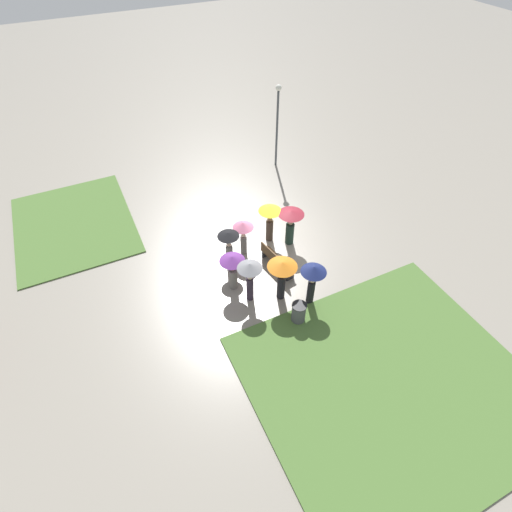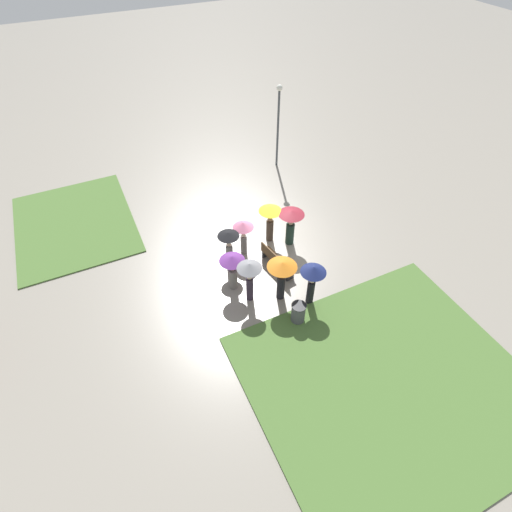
{
  "view_description": "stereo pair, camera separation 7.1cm",
  "coord_description": "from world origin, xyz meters",
  "px_view_note": "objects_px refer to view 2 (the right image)",
  "views": [
    {
      "loc": [
        -11.87,
        7.06,
        12.59
      ],
      "look_at": [
        -0.95,
        1.82,
        0.72
      ],
      "focal_mm": 28.0,
      "sensor_mm": 36.0,
      "label": 1
    },
    {
      "loc": [
        -11.9,
        6.99,
        12.59
      ],
      "look_at": [
        -0.95,
        1.82,
        0.72
      ],
      "focal_mm": 28.0,
      "sensor_mm": 36.0,
      "label": 2
    }
  ],
  "objects_px": {
    "trash_bin": "(298,313)",
    "crowd_person_maroon": "(291,221)",
    "lamp_post": "(278,116)",
    "crowd_person_yellow": "(270,215)",
    "crowd_person_pink": "(243,230)",
    "crowd_person_navy": "(313,276)",
    "park_bench": "(277,260)",
    "crowd_person_purple": "(232,266)",
    "crowd_person_grey": "(249,273)",
    "crowd_person_orange": "(282,271)",
    "crowd_person_black": "(229,243)"
  },
  "relations": [
    {
      "from": "park_bench",
      "to": "crowd_person_maroon",
      "type": "height_order",
      "value": "crowd_person_maroon"
    },
    {
      "from": "crowd_person_pink",
      "to": "crowd_person_black",
      "type": "height_order",
      "value": "crowd_person_black"
    },
    {
      "from": "crowd_person_maroon",
      "to": "crowd_person_pink",
      "type": "bearing_deg",
      "value": -28.86
    },
    {
      "from": "park_bench",
      "to": "crowd_person_navy",
      "type": "height_order",
      "value": "crowd_person_navy"
    },
    {
      "from": "crowd_person_yellow",
      "to": "crowd_person_purple",
      "type": "relative_size",
      "value": 1.09
    },
    {
      "from": "park_bench",
      "to": "crowd_person_black",
      "type": "relative_size",
      "value": 1.06
    },
    {
      "from": "crowd_person_yellow",
      "to": "crowd_person_navy",
      "type": "bearing_deg",
      "value": -78.14
    },
    {
      "from": "trash_bin",
      "to": "crowd_person_pink",
      "type": "relative_size",
      "value": 0.51
    },
    {
      "from": "crowd_person_pink",
      "to": "crowd_person_maroon",
      "type": "height_order",
      "value": "crowd_person_maroon"
    },
    {
      "from": "trash_bin",
      "to": "crowd_person_yellow",
      "type": "xyz_separation_m",
      "value": [
        4.66,
        -1.13,
        0.97
      ]
    },
    {
      "from": "crowd_person_maroon",
      "to": "crowd_person_grey",
      "type": "distance_m",
      "value": 3.81
    },
    {
      "from": "crowd_person_black",
      "to": "crowd_person_grey",
      "type": "xyz_separation_m",
      "value": [
        -2.11,
        0.01,
        0.2
      ]
    },
    {
      "from": "crowd_person_yellow",
      "to": "crowd_person_navy",
      "type": "distance_m",
      "value": 4.06
    },
    {
      "from": "crowd_person_purple",
      "to": "lamp_post",
      "type": "bearing_deg",
      "value": -116.66
    },
    {
      "from": "park_bench",
      "to": "crowd_person_orange",
      "type": "xyz_separation_m",
      "value": [
        -1.51,
        0.6,
        1.02
      ]
    },
    {
      "from": "trash_bin",
      "to": "crowd_person_grey",
      "type": "relative_size",
      "value": 0.45
    },
    {
      "from": "park_bench",
      "to": "crowd_person_navy",
      "type": "relative_size",
      "value": 0.98
    },
    {
      "from": "lamp_post",
      "to": "crowd_person_yellow",
      "type": "bearing_deg",
      "value": 149.74
    },
    {
      "from": "crowd_person_yellow",
      "to": "crowd_person_orange",
      "type": "relative_size",
      "value": 0.97
    },
    {
      "from": "crowd_person_pink",
      "to": "crowd_person_navy",
      "type": "xyz_separation_m",
      "value": [
        -3.73,
        -1.21,
        0.18
      ]
    },
    {
      "from": "park_bench",
      "to": "lamp_post",
      "type": "bearing_deg",
      "value": -37.28
    },
    {
      "from": "crowd_person_purple",
      "to": "crowd_person_maroon",
      "type": "relative_size",
      "value": 0.95
    },
    {
      "from": "crowd_person_black",
      "to": "crowd_person_navy",
      "type": "bearing_deg",
      "value": -48.2
    },
    {
      "from": "crowd_person_yellow",
      "to": "crowd_person_black",
      "type": "height_order",
      "value": "crowd_person_yellow"
    },
    {
      "from": "crowd_person_purple",
      "to": "crowd_person_maroon",
      "type": "distance_m",
      "value": 3.7
    },
    {
      "from": "crowd_person_orange",
      "to": "crowd_person_navy",
      "type": "relative_size",
      "value": 0.99
    },
    {
      "from": "trash_bin",
      "to": "crowd_person_maroon",
      "type": "xyz_separation_m",
      "value": [
        4.05,
        -1.86,
        0.83
      ]
    },
    {
      "from": "crowd_person_maroon",
      "to": "crowd_person_grey",
      "type": "xyz_separation_m",
      "value": [
        -2.26,
        3.06,
        0.19
      ]
    },
    {
      "from": "crowd_person_orange",
      "to": "crowd_person_navy",
      "type": "xyz_separation_m",
      "value": [
        -0.73,
        -0.93,
        0.01
      ]
    },
    {
      "from": "park_bench",
      "to": "crowd_person_navy",
      "type": "bearing_deg",
      "value": 178.78
    },
    {
      "from": "lamp_post",
      "to": "crowd_person_yellow",
      "type": "xyz_separation_m",
      "value": [
        -5.68,
        3.31,
        -1.54
      ]
    },
    {
      "from": "park_bench",
      "to": "crowd_person_black",
      "type": "xyz_separation_m",
      "value": [
        1.06,
        1.73,
        0.8
      ]
    },
    {
      "from": "lamp_post",
      "to": "crowd_person_purple",
      "type": "xyz_separation_m",
      "value": [
        -7.69,
        6.01,
        -1.7
      ]
    },
    {
      "from": "crowd_person_pink",
      "to": "crowd_person_maroon",
      "type": "distance_m",
      "value": 2.21
    },
    {
      "from": "park_bench",
      "to": "crowd_person_pink",
      "type": "relative_size",
      "value": 1.11
    },
    {
      "from": "park_bench",
      "to": "crowd_person_purple",
      "type": "xyz_separation_m",
      "value": [
        -0.2,
        2.11,
        0.79
      ]
    },
    {
      "from": "lamp_post",
      "to": "crowd_person_navy",
      "type": "distance_m",
      "value": 10.47
    },
    {
      "from": "lamp_post",
      "to": "trash_bin",
      "type": "relative_size",
      "value": 5.15
    },
    {
      "from": "park_bench",
      "to": "crowd_person_orange",
      "type": "height_order",
      "value": "crowd_person_orange"
    },
    {
      "from": "crowd_person_pink",
      "to": "crowd_person_orange",
      "type": "distance_m",
      "value": 3.02
    },
    {
      "from": "park_bench",
      "to": "crowd_person_grey",
      "type": "bearing_deg",
      "value": 111.2
    },
    {
      "from": "trash_bin",
      "to": "crowd_person_maroon",
      "type": "distance_m",
      "value": 4.54
    },
    {
      "from": "crowd_person_yellow",
      "to": "crowd_person_maroon",
      "type": "bearing_deg",
      "value": -24.42
    },
    {
      "from": "park_bench",
      "to": "crowd_person_grey",
      "type": "xyz_separation_m",
      "value": [
        -1.05,
        1.75,
        1.0
      ]
    },
    {
      "from": "park_bench",
      "to": "crowd_person_maroon",
      "type": "bearing_deg",
      "value": -57.13
    },
    {
      "from": "crowd_person_yellow",
      "to": "crowd_person_grey",
      "type": "bearing_deg",
      "value": -113.76
    },
    {
      "from": "crowd_person_grey",
      "to": "crowd_person_yellow",
      "type": "bearing_deg",
      "value": -146.4
    },
    {
      "from": "crowd_person_yellow",
      "to": "crowd_person_orange",
      "type": "distance_m",
      "value": 3.53
    },
    {
      "from": "lamp_post",
      "to": "crowd_person_pink",
      "type": "height_order",
      "value": "lamp_post"
    },
    {
      "from": "lamp_post",
      "to": "trash_bin",
      "type": "height_order",
      "value": "lamp_post"
    }
  ]
}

